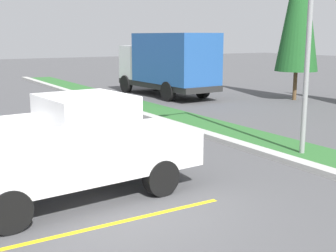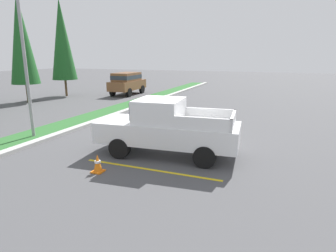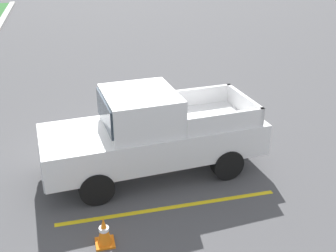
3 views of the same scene
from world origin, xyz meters
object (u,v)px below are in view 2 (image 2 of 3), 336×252
(suv_distant, at_px, (127,82))
(street_light, at_px, (25,41))
(cypress_tree_far_right, at_px, (62,40))
(cypress_tree_rightmost, at_px, (21,39))
(pickup_truck_main, at_px, (166,128))
(traffic_cone, at_px, (98,163))

(suv_distant, height_order, street_light, street_light)
(suv_distant, relative_size, cypress_tree_far_right, 0.55)
(suv_distant, relative_size, cypress_tree_rightmost, 0.56)
(suv_distant, xyz_separation_m, cypress_tree_rightmost, (-6.99, 5.15, 3.63))
(pickup_truck_main, bearing_deg, cypress_tree_far_right, 51.72)
(traffic_cone, bearing_deg, street_light, 65.18)
(street_light, xyz_separation_m, traffic_cone, (-2.31, -4.98, -3.96))
(street_light, height_order, cypress_tree_rightmost, cypress_tree_rightmost)
(suv_distant, distance_m, street_light, 15.22)
(traffic_cone, bearing_deg, cypress_tree_rightmost, 54.09)
(suv_distant, xyz_separation_m, street_light, (-14.51, -3.44, 3.01))
(pickup_truck_main, distance_m, suv_distant, 17.51)
(street_light, bearing_deg, suv_distant, 13.33)
(cypress_tree_far_right, bearing_deg, traffic_cone, -136.38)
(pickup_truck_main, distance_m, street_light, 7.16)
(cypress_tree_rightmost, relative_size, traffic_cone, 13.76)
(suv_distant, relative_size, traffic_cone, 7.76)
(street_light, relative_size, cypress_tree_rightmost, 0.89)
(suv_distant, distance_m, traffic_cone, 18.83)
(pickup_truck_main, relative_size, street_light, 0.73)
(pickup_truck_main, xyz_separation_m, street_light, (-0.02, 6.40, 3.21))
(pickup_truck_main, height_order, cypress_tree_far_right, cypress_tree_far_right)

